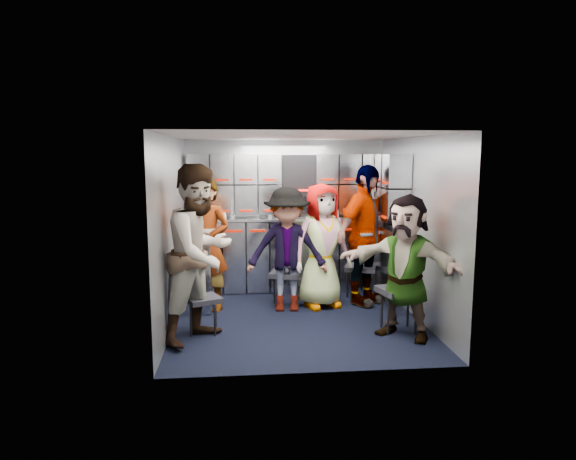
{
  "coord_description": "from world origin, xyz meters",
  "views": [
    {
      "loc": [
        -0.64,
        -5.73,
        1.91
      ],
      "look_at": [
        -0.07,
        0.35,
        1.0
      ],
      "focal_mm": 32.0,
      "sensor_mm": 36.0,
      "label": 1
    }
  ],
  "objects": [
    {
      "name": "attendant_arc_e",
      "position": [
        1.05,
        -0.69,
        0.75
      ],
      "size": [
        1.35,
        1.25,
        1.5
      ],
      "primitive_type": "imported",
      "rotation": [
        0.0,
        0.0,
        -0.71
      ],
      "color": "black",
      "rests_on": "ground"
    },
    {
      "name": "cart_bank_left",
      "position": [
        -1.19,
        0.56,
        0.49
      ],
      "size": [
        0.38,
        0.76,
        0.99
      ],
      "primitive_type": "cube",
      "color": "#959AA3",
      "rests_on": "ground"
    },
    {
      "name": "jump_seat_center",
      "position": [
        0.36,
        0.65,
        0.35
      ],
      "size": [
        0.36,
        0.34,
        0.4
      ],
      "rotation": [
        0.0,
        0.0,
        0.06
      ],
      "color": "black",
      "rests_on": "ground"
    },
    {
      "name": "right_cabinet",
      "position": [
        1.25,
        0.6,
        0.5
      ],
      "size": [
        0.28,
        1.2,
        1.0
      ],
      "primitive_type": "cube",
      "color": "#959AA3",
      "rests_on": "ground"
    },
    {
      "name": "cart_bank_back",
      "position": [
        0.0,
        1.29,
        0.49
      ],
      "size": [
        2.68,
        0.38,
        0.99
      ],
      "primitive_type": "cube",
      "color": "#959AA3",
      "rests_on": "ground"
    },
    {
      "name": "counter",
      "position": [
        0.0,
        1.29,
        1.01
      ],
      "size": [
        2.68,
        0.42,
        0.03
      ],
      "primitive_type": "cube",
      "color": "#B4B7BC",
      "rests_on": "cart_bank_back"
    },
    {
      "name": "attendant_arc_b",
      "position": [
        -0.08,
        0.36,
        0.75
      ],
      "size": [
        1.02,
        0.64,
        1.51
      ],
      "primitive_type": "imported",
      "rotation": [
        0.0,
        0.0,
        -0.08
      ],
      "color": "black",
      "rests_on": "ground"
    },
    {
      "name": "jump_seat_mid_right",
      "position": [
        0.91,
        0.7,
        0.41
      ],
      "size": [
        0.49,
        0.48,
        0.46
      ],
      "rotation": [
        0.0,
        0.0,
        -0.32
      ],
      "color": "black",
      "rests_on": "ground"
    },
    {
      "name": "bottle_mid",
      "position": [
        -0.24,
        1.24,
        1.15
      ],
      "size": [
        0.06,
        0.06,
        0.24
      ],
      "primitive_type": "cylinder",
      "color": "white",
      "rests_on": "counter"
    },
    {
      "name": "locker_bank_right",
      "position": [
        1.25,
        0.7,
        1.49
      ],
      "size": [
        0.28,
        1.0,
        0.82
      ],
      "primitive_type": "cube",
      "color": "#959AA3",
      "rests_on": "wall_right"
    },
    {
      "name": "bottle_right",
      "position": [
        1.0,
        1.24,
        1.14
      ],
      "size": [
        0.06,
        0.06,
        0.23
      ],
      "primitive_type": "cylinder",
      "color": "white",
      "rests_on": "counter"
    },
    {
      "name": "attendant_arc_c",
      "position": [
        0.36,
        0.47,
        0.77
      ],
      "size": [
        0.87,
        0.7,
        1.55
      ],
      "primitive_type": "imported",
      "rotation": [
        0.0,
        0.0,
        0.31
      ],
      "color": "black",
      "rests_on": "ground"
    },
    {
      "name": "red_latch_strip",
      "position": [
        0.0,
        1.09,
        0.88
      ],
      "size": [
        2.6,
        0.02,
        0.03
      ],
      "primitive_type": "cube",
      "color": "#B81100",
      "rests_on": "cart_bank_back"
    },
    {
      "name": "jump_seat_near_left",
      "position": [
        -1.05,
        -0.38,
        0.35
      ],
      "size": [
        0.44,
        0.43,
        0.4
      ],
      "rotation": [
        0.0,
        0.0,
        0.42
      ],
      "color": "black",
      "rests_on": "ground"
    },
    {
      "name": "jump_seat_near_right",
      "position": [
        1.05,
        -0.51,
        0.42
      ],
      "size": [
        0.48,
        0.47,
        0.48
      ],
      "rotation": [
        0.0,
        0.0,
        0.24
      ],
      "color": "black",
      "rests_on": "ground"
    },
    {
      "name": "floor",
      "position": [
        0.0,
        0.0,
        0.0
      ],
      "size": [
        3.0,
        3.0,
        0.0
      ],
      "primitive_type": "plane",
      "color": "black",
      "rests_on": "ground"
    },
    {
      "name": "jump_seat_mid_left",
      "position": [
        -0.08,
        0.54,
        0.39
      ],
      "size": [
        0.45,
        0.44,
        0.44
      ],
      "rotation": [
        0.0,
        0.0,
        -0.28
      ],
      "color": "black",
      "rests_on": "ground"
    },
    {
      "name": "wall_left",
      "position": [
        -1.4,
        0.0,
        1.05
      ],
      "size": [
        0.04,
        3.0,
        2.1
      ],
      "primitive_type": "cube",
      "color": "#979DA5",
      "rests_on": "ground"
    },
    {
      "name": "attendant_arc_d",
      "position": [
        0.91,
        0.52,
        0.89
      ],
      "size": [
        1.06,
        1.01,
        1.77
      ],
      "primitive_type": "imported",
      "rotation": [
        0.0,
        0.0,
        0.73
      ],
      "color": "black",
      "rests_on": "ground"
    },
    {
      "name": "wall_back",
      "position": [
        0.0,
        1.5,
        1.05
      ],
      "size": [
        2.8,
        0.04,
        2.1
      ],
      "primitive_type": "cube",
      "color": "#979DA5",
      "rests_on": "ground"
    },
    {
      "name": "attendant_arc_a",
      "position": [
        -1.05,
        -0.56,
        0.91
      ],
      "size": [
        1.08,
        1.12,
        1.81
      ],
      "primitive_type": "imported",
      "rotation": [
        0.0,
        0.0,
        0.93
      ],
      "color": "black",
      "rests_on": "ground"
    },
    {
      "name": "bottle_left",
      "position": [
        -0.75,
        1.24,
        1.17
      ],
      "size": [
        0.06,
        0.06,
        0.28
      ],
      "primitive_type": "cylinder",
      "color": "white",
      "rests_on": "counter"
    },
    {
      "name": "locker_bank_back",
      "position": [
        0.0,
        1.35,
        1.49
      ],
      "size": [
        2.68,
        0.28,
        0.82
      ],
      "primitive_type": "cube",
      "color": "#959AA3",
      "rests_on": "wall_back"
    },
    {
      "name": "cup_left",
      "position": [
        -0.87,
        1.23,
        1.08
      ],
      "size": [
        0.07,
        0.07,
        0.11
      ],
      "primitive_type": "cylinder",
      "color": "tan",
      "rests_on": "counter"
    },
    {
      "name": "wall_right",
      "position": [
        1.4,
        0.0,
        1.05
      ],
      "size": [
        0.04,
        3.0,
        2.1
      ],
      "primitive_type": "cube",
      "color": "#979DA5",
      "rests_on": "ground"
    },
    {
      "name": "cup_right",
      "position": [
        0.68,
        1.23,
        1.08
      ],
      "size": [
        0.08,
        0.08,
        0.11
      ],
      "primitive_type": "cylinder",
      "color": "tan",
      "rests_on": "counter"
    },
    {
      "name": "coffee_niche",
      "position": [
        0.18,
        1.41,
        1.47
      ],
      "size": [
        0.46,
        0.16,
        0.84
      ],
      "primitive_type": null,
      "color": "black",
      "rests_on": "wall_back"
    },
    {
      "name": "ceiling",
      "position": [
        0.0,
        0.0,
        2.1
      ],
      "size": [
        2.8,
        3.0,
        0.02
      ],
      "primitive_type": "cube",
      "color": "silver",
      "rests_on": "wall_back"
    },
    {
      "name": "attendant_standing",
      "position": [
        -1.05,
        0.49,
        0.81
      ],
      "size": [
        0.7,
        0.6,
        1.61
      ],
      "primitive_type": "imported",
      "rotation": [
        0.0,
        0.0,
        -0.45
      ],
      "color": "black",
      "rests_on": "ground"
    }
  ]
}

